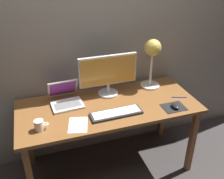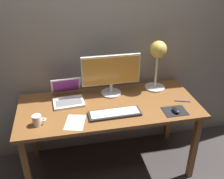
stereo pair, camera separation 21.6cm
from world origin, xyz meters
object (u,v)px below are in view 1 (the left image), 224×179
at_px(desk_lamp, 152,53).
at_px(coffee_mug, 39,125).
at_px(monitor, 108,73).
at_px(mouse, 175,106).
at_px(keyboard_main, 116,113).
at_px(pen, 179,97).
at_px(laptop, 65,97).

height_order(desk_lamp, coffee_mug, desk_lamp).
xyz_separation_m(monitor, mouse, (0.48, -0.42, -0.20)).
height_order(keyboard_main, pen, keyboard_main).
height_order(mouse, coffee_mug, coffee_mug).
bearing_deg(keyboard_main, mouse, -7.55).
bearing_deg(pen, desk_lamp, 117.94).
distance_m(mouse, coffee_mug, 1.15).
distance_m(keyboard_main, desk_lamp, 0.71).
relative_size(desk_lamp, pen, 3.49).
relative_size(monitor, keyboard_main, 1.23).
bearing_deg(mouse, coffee_mug, 177.15).
bearing_deg(pen, coffee_mug, -175.94).
xyz_separation_m(laptop, coffee_mug, (-0.25, -0.34, -0.01)).
relative_size(monitor, laptop, 1.73).
xyz_separation_m(monitor, coffee_mug, (-0.67, -0.37, -0.18)).
relative_size(monitor, mouse, 5.68).
height_order(monitor, coffee_mug, monitor).
distance_m(monitor, coffee_mug, 0.78).
distance_m(keyboard_main, pen, 0.66).
xyz_separation_m(keyboard_main, coffee_mug, (-0.63, -0.01, 0.03)).
relative_size(monitor, pen, 3.90).
bearing_deg(mouse, monitor, 138.55).
bearing_deg(mouse, pen, 48.58).
height_order(desk_lamp, pen, desk_lamp).
bearing_deg(desk_lamp, coffee_mug, -160.80).
height_order(keyboard_main, laptop, laptop).
height_order(monitor, mouse, monitor).
distance_m(coffee_mug, pen, 1.28).
bearing_deg(pen, mouse, -131.42).
relative_size(mouse, pen, 0.69).
height_order(keyboard_main, desk_lamp, desk_lamp).
distance_m(monitor, desk_lamp, 0.47).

